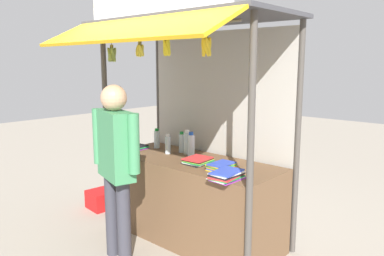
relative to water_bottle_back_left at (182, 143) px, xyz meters
name	(u,v)px	position (x,y,z in m)	size (l,w,h in m)	color
ground_plane	(192,237)	(0.33, -0.19, -1.01)	(20.00, 20.00, 0.00)	#9E9384
stall_counter	(192,199)	(0.33, -0.19, -0.56)	(1.97, 0.78, 0.89)	brown
stall_structure	(197,89)	(0.33, -0.10, 0.64)	(2.17, 1.58, 2.72)	#4C4742
water_bottle_back_left	(182,143)	(0.00, 0.00, 0.00)	(0.07, 0.07, 0.25)	silver
water_bottle_mid_left	(168,145)	(-0.07, -0.16, -0.01)	(0.06, 0.06, 0.23)	silver
water_bottle_mid_right	(191,145)	(0.22, -0.08, 0.02)	(0.08, 0.08, 0.28)	silver
water_bottle_far_right	(157,139)	(-0.39, -0.04, 0.00)	(0.07, 0.07, 0.24)	silver
water_bottle_right	(187,143)	(0.10, -0.02, 0.02)	(0.08, 0.08, 0.28)	silver
magazine_stack_center	(221,166)	(0.79, -0.27, -0.08)	(0.22, 0.29, 0.07)	yellow
magazine_stack_back_right	(136,147)	(-0.53, -0.25, -0.09)	(0.25, 0.25, 0.04)	purple
magazine_stack_left	(198,161)	(0.47, -0.26, -0.08)	(0.26, 0.29, 0.06)	black
magazine_stack_far_left	(227,175)	(1.02, -0.50, -0.08)	(0.24, 0.34, 0.08)	purple
banana_bunch_inner_left	(206,46)	(0.92, -0.68, 1.05)	(0.11, 0.11, 0.26)	#332D23
banana_bunch_rightmost	(140,50)	(0.08, -0.68, 1.04)	(0.10, 0.09, 0.26)	#332D23
banana_bunch_inner_right	(167,47)	(0.45, -0.68, 1.06)	(0.09, 0.09, 0.25)	#332D23
banana_bunch_leftmost	(112,54)	(-0.37, -0.68, 1.01)	(0.10, 0.10, 0.30)	#332D23
vendor_person	(116,156)	(0.06, -0.99, 0.03)	(0.66, 0.34, 1.73)	#383842
plastic_crate	(102,199)	(-1.17, -0.33, -0.89)	(0.34, 0.34, 0.24)	red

